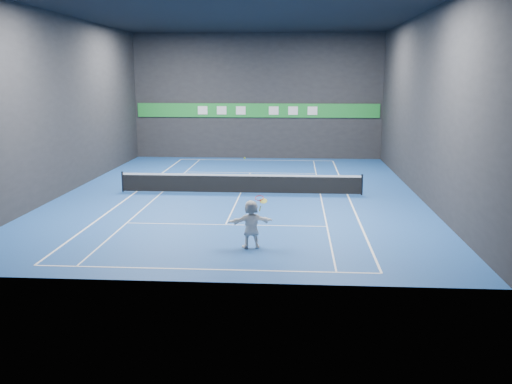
# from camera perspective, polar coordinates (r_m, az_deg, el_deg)

# --- Properties ---
(ground) EXTENTS (26.00, 26.00, 0.00)m
(ground) POSITION_cam_1_polar(r_m,az_deg,el_deg) (29.48, -1.55, -0.12)
(ground) COLOR navy
(ground) RESTS_ON ground
(ceiling) EXTENTS (26.00, 26.00, 0.00)m
(ceiling) POSITION_cam_1_polar(r_m,az_deg,el_deg) (29.04, -1.65, 17.55)
(ceiling) COLOR black
(ceiling) RESTS_ON ground
(wall_back) EXTENTS (18.00, 0.10, 9.00)m
(wall_back) POSITION_cam_1_polar(r_m,az_deg,el_deg) (41.86, 0.13, 9.53)
(wall_back) COLOR black
(wall_back) RESTS_ON ground
(wall_front) EXTENTS (18.00, 0.10, 9.00)m
(wall_front) POSITION_cam_1_polar(r_m,az_deg,el_deg) (16.05, -6.09, 6.30)
(wall_front) COLOR black
(wall_front) RESTS_ON ground
(wall_left) EXTENTS (0.10, 26.00, 9.00)m
(wall_left) POSITION_cam_1_polar(r_m,az_deg,el_deg) (31.09, -18.53, 8.26)
(wall_left) COLOR black
(wall_left) RESTS_ON ground
(wall_right) EXTENTS (0.10, 26.00, 9.00)m
(wall_right) POSITION_cam_1_polar(r_m,az_deg,el_deg) (29.44, 16.30, 8.25)
(wall_right) COLOR black
(wall_right) RESTS_ON ground
(baseline_near) EXTENTS (10.98, 0.08, 0.01)m
(baseline_near) POSITION_cam_1_polar(r_m,az_deg,el_deg) (18.08, -5.18, -7.71)
(baseline_near) COLOR white
(baseline_near) RESTS_ON ground
(baseline_far) EXTENTS (10.98, 0.08, 0.01)m
(baseline_far) POSITION_cam_1_polar(r_m,az_deg,el_deg) (41.16, 0.03, 3.21)
(baseline_far) COLOR white
(baseline_far) RESTS_ON ground
(sideline_doubles_left) EXTENTS (0.08, 23.78, 0.01)m
(sideline_doubles_left) POSITION_cam_1_polar(r_m,az_deg,el_deg) (30.49, -11.88, 0.03)
(sideline_doubles_left) COLOR white
(sideline_doubles_left) RESTS_ON ground
(sideline_doubles_right) EXTENTS (0.08, 23.78, 0.01)m
(sideline_doubles_right) POSITION_cam_1_polar(r_m,az_deg,el_deg) (29.47, 9.13, -0.27)
(sideline_doubles_right) COLOR white
(sideline_doubles_right) RESTS_ON ground
(sideline_singles_left) EXTENTS (0.06, 23.78, 0.01)m
(sideline_singles_left) POSITION_cam_1_polar(r_m,az_deg,el_deg) (30.14, -9.35, -0.01)
(sideline_singles_left) COLOR white
(sideline_singles_left) RESTS_ON ground
(sideline_singles_right) EXTENTS (0.06, 23.78, 0.01)m
(sideline_singles_right) POSITION_cam_1_polar(r_m,az_deg,el_deg) (29.38, 6.45, -0.23)
(sideline_singles_right) COLOR white
(sideline_singles_right) RESTS_ON ground
(service_line_near) EXTENTS (8.23, 0.06, 0.01)m
(service_line_near) POSITION_cam_1_polar(r_m,az_deg,el_deg) (23.28, -3.06, -3.28)
(service_line_near) COLOR white
(service_line_near) RESTS_ON ground
(service_line_far) EXTENTS (8.23, 0.06, 0.01)m
(service_line_far) POSITION_cam_1_polar(r_m,az_deg,el_deg) (35.75, -0.58, 1.94)
(service_line_far) COLOR white
(service_line_far) RESTS_ON ground
(center_service_line) EXTENTS (0.06, 12.80, 0.01)m
(center_service_line) POSITION_cam_1_polar(r_m,az_deg,el_deg) (29.48, -1.55, -0.12)
(center_service_line) COLOR white
(center_service_line) RESTS_ON ground
(player) EXTENTS (1.67, 0.91, 1.72)m
(player) POSITION_cam_1_polar(r_m,az_deg,el_deg) (19.99, -0.49, -3.21)
(player) COLOR white
(player) RESTS_ON ground
(tennis_ball) EXTENTS (0.07, 0.07, 0.07)m
(tennis_ball) POSITION_cam_1_polar(r_m,az_deg,el_deg) (19.67, -1.15, 3.40)
(tennis_ball) COLOR #B9DE25
(tennis_ball) RESTS_ON player
(tennis_net) EXTENTS (12.50, 0.10, 1.07)m
(tennis_net) POSITION_cam_1_polar(r_m,az_deg,el_deg) (29.37, -1.56, 0.91)
(tennis_net) COLOR black
(tennis_net) RESTS_ON ground
(sponsor_banner) EXTENTS (17.64, 0.11, 1.00)m
(sponsor_banner) POSITION_cam_1_polar(r_m,az_deg,el_deg) (41.84, 0.13, 8.16)
(sponsor_banner) COLOR #1C832E
(sponsor_banner) RESTS_ON wall_back
(tennis_racket) EXTENTS (0.55, 0.40, 0.59)m
(tennis_racket) POSITION_cam_1_polar(r_m,az_deg,el_deg) (19.81, 0.40, -0.77)
(tennis_racket) COLOR red
(tennis_racket) RESTS_ON player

